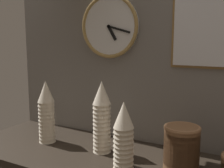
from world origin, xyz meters
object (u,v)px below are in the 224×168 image
object	(u,v)px
wall_clock	(109,26)
menu_board	(223,5)
cup_stack_left	(46,112)
cup_stack_center_right	(124,135)
cup_stack_center	(102,117)
bowl_stack_right	(182,147)

from	to	relation	value
wall_clock	menu_board	xyz separation A→B (m)	(0.57, 0.01, 0.08)
menu_board	cup_stack_left	bearing A→B (deg)	-163.22
cup_stack_center_right	cup_stack_center	world-z (taller)	cup_stack_center
cup_stack_left	cup_stack_center_right	bearing A→B (deg)	-9.35
cup_stack_center	menu_board	bearing A→B (deg)	24.04
cup_stack_center_right	bowl_stack_right	distance (m)	0.25
cup_stack_center_right	bowl_stack_right	size ratio (longest dim) A/B	1.55
wall_clock	cup_stack_left	bearing A→B (deg)	-136.59
bowl_stack_right	cup_stack_left	bearing A→B (deg)	-177.46
cup_stack_center_right	cup_stack_left	size ratio (longest dim) A/B	0.88
cup_stack_left	cup_stack_center	size ratio (longest dim) A/B	0.94
cup_stack_center	cup_stack_center_right	bearing A→B (deg)	-32.62
bowl_stack_right	wall_clock	world-z (taller)	wall_clock
cup_stack_left	wall_clock	xyz separation A→B (m)	(0.25, 0.24, 0.45)
wall_clock	menu_board	size ratio (longest dim) A/B	0.61
bowl_stack_right	wall_clock	xyz separation A→B (m)	(-0.46, 0.21, 0.52)
cup_stack_center_right	cup_stack_center	size ratio (longest dim) A/B	0.83
cup_stack_center_right	cup_stack_center	xyz separation A→B (m)	(-0.17, 0.11, 0.03)
cup_stack_center	menu_board	size ratio (longest dim) A/B	0.62
bowl_stack_right	menu_board	distance (m)	0.64
cup_stack_left	wall_clock	world-z (taller)	wall_clock
wall_clock	bowl_stack_right	bearing A→B (deg)	-23.97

